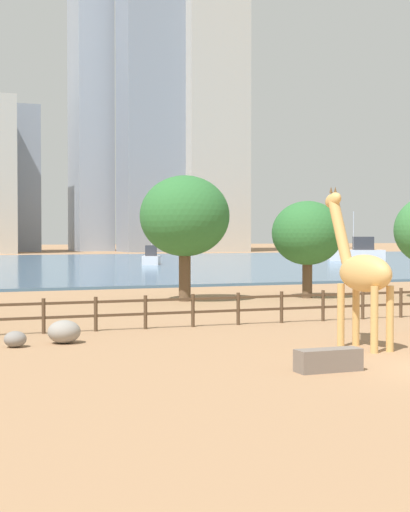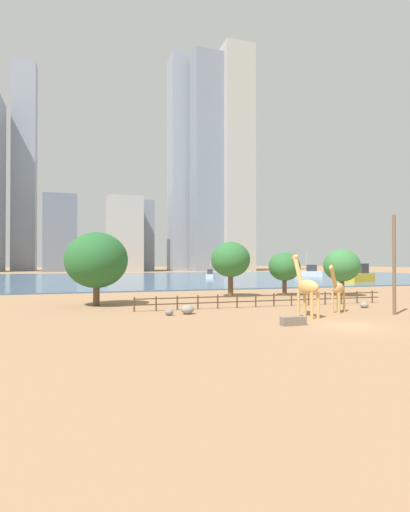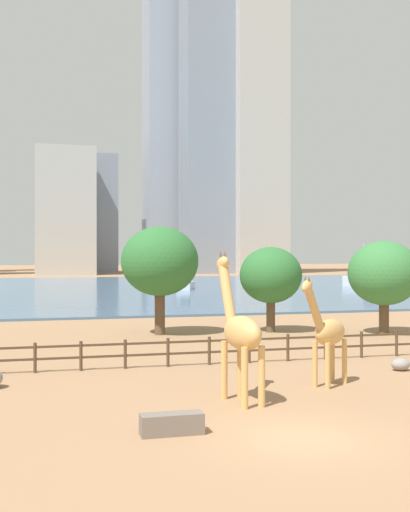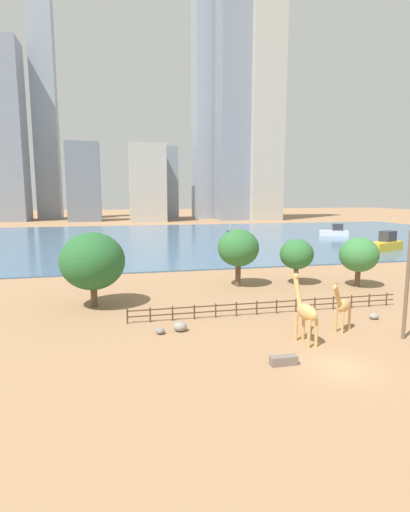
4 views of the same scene
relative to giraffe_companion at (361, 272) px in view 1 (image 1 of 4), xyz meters
The scene contains 15 objects.
ground_plane 75.46m from the giraffe_companion, 89.78° to the left, with size 400.00×400.00×0.00m, color #9E7551.
harbor_water 72.46m from the giraffe_companion, 89.77° to the left, with size 180.00×86.00×0.20m, color #476B8C.
giraffe_companion is the anchor object (origin of this frame).
boulder_near_fence 9.97m from the giraffe_companion, 151.91° to the left, with size 1.10×1.04×0.78m, color gray.
boulder_small 11.31m from the giraffe_companion, 157.49° to the left, with size 0.72×0.70×0.53m, color gray.
feeding_trough 5.02m from the giraffe_companion, 133.29° to the right, with size 1.80×0.60×0.60m, color #72665B.
enclosure_fence 7.61m from the giraffe_companion, 88.97° to the left, with size 26.12×0.14×1.30m.
tree_center_broad 19.00m from the giraffe_companion, 87.61° to the left, with size 4.91×4.91×6.87m.
tree_right_tall 20.04m from the giraffe_companion, 66.22° to the left, with size 4.09×4.09×5.58m.
boat_ferry 80.12m from the giraffe_companion, 57.81° to the left, with size 7.70×5.36×6.54m.
boat_tug 66.61m from the giraffe_companion, 78.46° to the left, with size 3.57×5.40×4.58m.
skyline_tower_needle 164.66m from the giraffe_companion, 80.17° to the left, with size 8.01×12.74×101.26m, color #939EAD.
skyline_tower_glass 153.07m from the giraffe_companion, 75.02° to the left, with size 14.57×10.41×96.95m, color gray.
skyline_block_right 155.34m from the giraffe_companion, 86.46° to the left, with size 9.84×12.49×31.61m, color gray.
skyline_tower_far 154.40m from the giraffe_companion, 70.15° to the left, with size 13.63×11.49×101.03m, color #B7B2A8.
Camera 1 is at (-13.95, -16.83, 3.62)m, focal length 55.00 mm.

